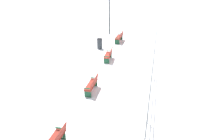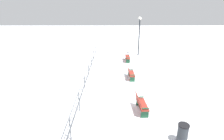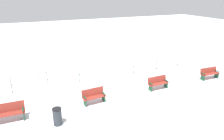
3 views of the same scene
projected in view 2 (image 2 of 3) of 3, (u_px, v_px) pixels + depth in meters
name	position (u px, v px, depth m)	size (l,w,h in m)	color
ground_plane	(135.00, 92.00, 12.13)	(80.00, 80.00, 0.00)	white
bench_second	(141.00, 104.00, 9.77)	(0.60, 1.44, 0.90)	maroon
bench_third	(131.00, 73.00, 14.17)	(0.49, 1.49, 0.89)	maroon
bench_fourth	(127.00, 57.00, 18.55)	(0.54, 1.60, 0.88)	maroon
lamppost_middle	(139.00, 29.00, 20.05)	(0.27, 0.98, 4.25)	black
waterfront_railing	(85.00, 81.00, 11.84)	(0.05, 18.26, 1.16)	#4C5156
trash_bin	(183.00, 134.00, 7.52)	(0.46, 0.46, 0.92)	#2D3338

